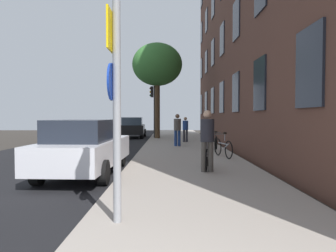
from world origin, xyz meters
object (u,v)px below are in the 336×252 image
pedestrian_2 (185,128)px  bicycle_1 (223,147)px  bicycle_0 (207,157)px  pedestrian_1 (177,128)px  tree_near (157,65)px  sign_post (115,96)px  traffic_light (153,102)px  car_1 (133,127)px  pedestrian_0 (207,137)px  car_0 (85,146)px  bicycle_2 (216,143)px

pedestrian_2 → bicycle_1: bearing=-81.3°
bicycle_0 → pedestrian_1: (-0.69, 7.07, 0.61)m
bicycle_0 → tree_near: bearing=98.7°
tree_near → bicycle_1: size_ratio=3.97×
sign_post → traffic_light: 17.92m
tree_near → car_1: (-2.04, 2.05, -4.59)m
pedestrian_0 → pedestrian_1: (-0.63, 7.54, -0.04)m
car_1 → car_0: bearing=-88.5°
tree_near → pedestrian_1: 7.42m
sign_post → tree_near: (0.01, 17.61, 3.39)m
traffic_light → car_1: bearing=134.5°
sign_post → bicycle_0: (2.00, 4.65, -1.55)m
bicycle_0 → car_1: bearing=105.0°
traffic_light → bicycle_2: (3.34, -8.36, -2.27)m
bicycle_1 → car_1: car_1 is taller
tree_near → car_0: size_ratio=1.52×
bicycle_1 → pedestrian_2: bearing=98.7°
pedestrian_1 → pedestrian_2: bearing=77.5°
bicycle_2 → pedestrian_0: pedestrian_0 is taller
bicycle_0 → car_0: bearing=-174.2°
bicycle_0 → pedestrian_2: 9.69m
traffic_light → pedestrian_0: 13.99m
traffic_light → tree_near: (0.32, -0.29, 2.68)m
traffic_light → bicycle_0: traffic_light is taller
sign_post → car_1: (-2.03, 19.66, -1.20)m
car_1 → sign_post: bearing=-84.1°
pedestrian_0 → car_1: (-3.96, 15.47, -0.30)m
bicycle_1 → pedestrian_1: (-1.66, 4.43, 0.60)m
bicycle_2 → pedestrian_2: size_ratio=1.04×
tree_near → bicycle_0: tree_near is taller
sign_post → pedestrian_0: sign_post is taller
sign_post → pedestrian_1: bearing=83.7°
car_0 → pedestrian_2: bearing=70.7°
bicycle_0 → car_1: car_1 is taller
tree_near → pedestrian_2: bearing=-60.4°
bicycle_2 → sign_post: bearing=-107.6°
pedestrian_2 → bicycle_2: bearing=-76.4°
traffic_light → pedestrian_1: size_ratio=2.24×
traffic_light → pedestrian_2: size_ratio=2.48×
sign_post → bicycle_1: sign_post is taller
pedestrian_2 → car_1: 6.61m
traffic_light → pedestrian_2: traffic_light is taller
tree_near → car_0: tree_near is taller
bicycle_1 → car_0: 5.50m
bicycle_0 → bicycle_1: 2.81m
bicycle_2 → pedestrian_2: (-1.15, 4.78, 0.53)m
bicycle_0 → traffic_light: bearing=99.8°
bicycle_0 → bicycle_1: bicycle_1 is taller
pedestrian_0 → pedestrian_2: bearing=90.3°
tree_near → pedestrian_2: (1.87, -3.28, -4.43)m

